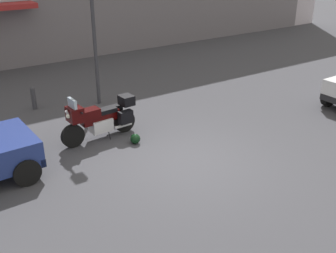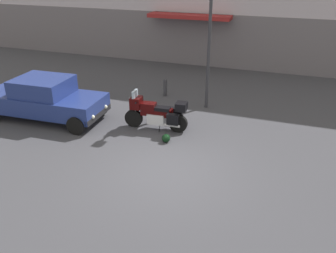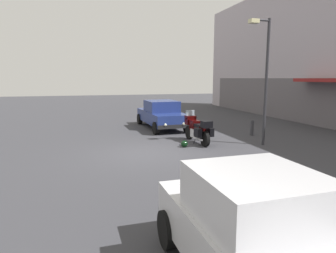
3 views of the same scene
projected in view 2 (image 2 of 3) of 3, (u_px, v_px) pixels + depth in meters
ground_plane at (167, 171)px, 10.04m from camera, size 80.00×80.00×0.00m
motorcycle at (157, 113)px, 12.24m from camera, size 2.26×0.79×1.36m
helmet at (166, 138)px, 11.56m from camera, size 0.28×0.28×0.28m
car_sedan_far at (44, 99)px, 13.04m from camera, size 4.63×2.08×1.56m
streetlamp_curbside at (209, 29)px, 12.91m from camera, size 0.28×0.94×5.18m
bollard_curbside at (165, 87)px, 15.38m from camera, size 0.16×0.16×0.78m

